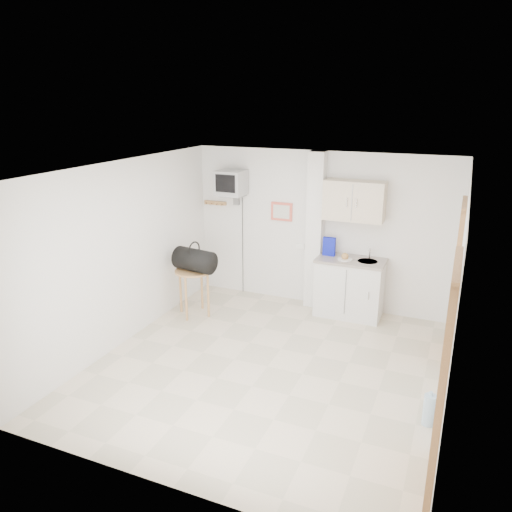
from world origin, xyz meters
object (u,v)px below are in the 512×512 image
at_px(round_table, 194,277).
at_px(water_bottle, 429,410).
at_px(crt_television, 231,184).
at_px(duffel_bag, 195,260).

distance_m(round_table, water_bottle, 3.95).
height_order(crt_television, water_bottle, crt_television).
bearing_deg(crt_television, water_bottle, -35.66).
height_order(crt_television, round_table, crt_television).
xyz_separation_m(crt_television, round_table, (-0.20, -0.97, -1.31)).
bearing_deg(duffel_bag, crt_television, 90.60).
relative_size(round_table, water_bottle, 1.92).
relative_size(crt_television, duffel_bag, 3.18).
height_order(duffel_bag, water_bottle, duffel_bag).
distance_m(round_table, duffel_bag, 0.30).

